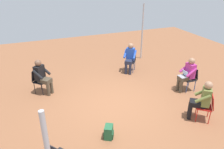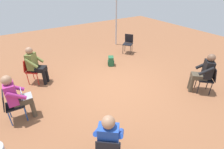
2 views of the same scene
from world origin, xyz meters
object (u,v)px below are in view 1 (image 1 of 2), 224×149
Objects in this scene: chair_southwest at (39,79)px; backpack_near_laptop_user at (109,133)px; chair_north at (191,77)px; person_with_laptop at (188,73)px; chair_northwest at (131,59)px; person_in_black at (42,75)px; person_in_blue at (130,56)px; chair_northeast at (207,105)px; person_in_olive at (202,98)px.

chair_southwest reaches higher than backpack_near_laptop_user.
chair_north reaches higher than backpack_near_laptop_user.
person_with_laptop is at bearing 114.27° from chair_southwest.
chair_northwest is 3.76m from person_in_black.
chair_north is 1.00× the size of chair_northwest.
person_with_laptop is 3.74m from backpack_near_laptop_user.
person_in_blue reaches higher than backpack_near_laptop_user.
chair_northeast is 2.89m from backpack_near_laptop_user.
chair_southwest is 5.49m from chair_northeast.
chair_southwest is 3.44m from backpack_near_laptop_user.
person_in_blue is (-3.84, -0.57, 0.20)m from chair_northeast.
chair_southwest is at bearing 72.61° from chair_north.
person_in_blue is (-2.21, -1.35, 0.20)m from chair_north.
person_in_blue reaches higher than chair_north.
chair_north is at bearing 160.40° from person_in_blue.
person_with_laptop reaches higher than chair_north.
person_in_olive reaches higher than chair_southwest.
chair_north is at bearing 115.60° from person_in_black.
person_in_olive reaches higher than chair_north.
chair_north and chair_northeast have the same top height.
person_in_black reaches higher than chair_north.
person_in_olive reaches higher than chair_northwest.
person_with_laptop is 1.00× the size of person_in_olive.
chair_northwest is (-2.34, -1.24, 0.00)m from chair_north.
person_in_black is at bearing -156.38° from backpack_near_laptop_user.
chair_southwest is 1.00× the size of chair_north.
person_in_black is at bearing 90.29° from chair_northeast.
chair_northwest is (-0.53, 3.82, 0.00)m from chair_southwest.
chair_southwest is at bearing 47.06° from chair_northwest.
chair_north is 0.26m from person_with_laptop.
chair_northwest and chair_northeast have the same top height.
person_in_blue is 4.23m from backpack_near_laptop_user.
person_with_laptop is 3.44× the size of backpack_near_laptop_user.
person_with_laptop and person_in_black have the same top height.
chair_southwest is at bearing 45.32° from person_in_blue.
person_in_black is (-1.69, -4.94, 0.20)m from chair_north.
chair_northeast is at bearing 135.84° from chair_northwest.
chair_southwest and chair_northwest have the same top height.
person_in_olive is at bearing 151.64° from chair_north.
person_in_olive is at bearing 156.71° from person_with_laptop.
backpack_near_laptop_user is (1.31, -3.46, -0.53)m from person_with_laptop.
person_in_blue is 3.63m from person_in_black.
person_with_laptop is (-0.01, -0.17, 0.20)m from chair_north.
chair_southwest is 3.74m from person_in_blue.
chair_north is 5.22m from person_in_black.
chair_southwest is at bearing -90.00° from person_in_black.
chair_southwest is 5.21m from person_with_laptop.
backpack_near_laptop_user is at bearing 69.17° from chair_southwest.
backpack_near_laptop_user is (3.52, -2.28, -0.54)m from person_in_blue.
person_in_blue is at bearing 142.76° from person_in_black.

